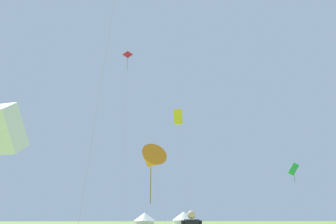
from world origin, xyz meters
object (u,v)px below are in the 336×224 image
Objects in this scene: kite_yellow_box at (178,117)px; festival_tent_left at (145,219)px; kite_orange_delta at (151,161)px; festival_tent_right at (184,219)px; kite_green_box at (293,169)px; kite_white_box at (6,129)px; kite_red_diamond at (127,60)px.

kite_yellow_box is 19.16m from festival_tent_left.
kite_yellow_box is (6.80, 20.85, 11.71)m from kite_orange_delta.
festival_tent_right is at bearing 70.40° from kite_orange_delta.
kite_green_box is 2.94× the size of festival_tent_right.
festival_tent_right is at bearing 0.00° from festival_tent_left.
kite_white_box is 44.80m from kite_yellow_box.
kite_green_box is 1.52× the size of kite_white_box.
kite_orange_delta is 0.31× the size of kite_red_diamond.
kite_white_box is 45.08m from kite_red_diamond.
kite_green_box is 39.06m from kite_red_diamond.
festival_tent_left is (-5.78, 1.32, -18.22)m from kite_yellow_box.
kite_red_diamond reaches higher than kite_white_box.
kite_red_diamond is 7.72× the size of festival_tent_right.
kite_yellow_box is 0.66× the size of kite_red_diamond.
kite_green_box is 59.60m from kite_white_box.
kite_white_box is 1.94× the size of festival_tent_right.
kite_red_diamond is (-33.64, -5.45, 19.09)m from kite_green_box.
kite_yellow_box is at bearing -129.66° from festival_tent_right.
festival_tent_right is at bearing 66.15° from kite_white_box.
kite_red_diamond is (-9.80, -1.54, 10.38)m from kite_yellow_box.
kite_red_diamond is at bearing -144.58° from festival_tent_left.
kite_yellow_box is at bearing 66.78° from kite_white_box.
kite_white_box is 42.50m from festival_tent_left.
kite_yellow_box reaches higher than festival_tent_right.
kite_yellow_box is at bearing 8.92° from kite_red_diamond.
kite_red_diamond is at bearing -170.79° from kite_green_box.
kite_red_diamond is 8.43× the size of festival_tent_left.
festival_tent_left is at bearing -175.00° from kite_green_box.
kite_yellow_box is (16.89, 39.38, 13.08)m from kite_white_box.
festival_tent_left is (1.02, 22.17, -6.51)m from kite_orange_delta.
kite_yellow_box is 5.55× the size of festival_tent_left.
kite_orange_delta is (-30.64, -24.77, -3.00)m from kite_green_box.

